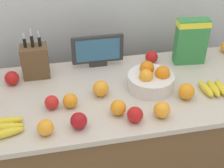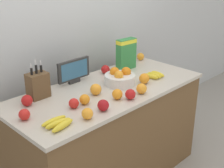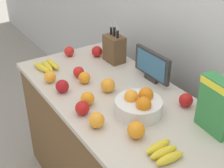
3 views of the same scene
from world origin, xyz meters
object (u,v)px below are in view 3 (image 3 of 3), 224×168
(orange_back_center, at_px, (84,78))
(apple_by_knife_block, at_px, (82,108))
(apple_front, at_px, (79,72))
(orange_mid_left, at_px, (50,77))
(apple_rear, at_px, (62,86))
(orange_near_bowl, at_px, (97,120))
(orange_by_cereal, at_px, (108,85))
(banana_bunch_right, at_px, (47,66))
(banana_bunch_left, at_px, (164,152))
(apple_rightmost, at_px, (186,100))
(apple_middle, at_px, (97,51))
(orange_front_center, at_px, (87,99))
(cereal_box, at_px, (217,104))
(small_monitor, at_px, (152,65))
(fruit_bowl, at_px, (139,105))
(orange_front_left, at_px, (136,130))
(apple_near_bananas, at_px, (69,51))
(knife_block, at_px, (114,49))

(orange_back_center, bearing_deg, apple_by_knife_block, -30.60)
(apple_front, distance_m, orange_mid_left, 0.19)
(apple_rear, xyz_separation_m, orange_near_bowl, (0.41, -0.00, 0.00))
(apple_by_knife_block, bearing_deg, orange_by_cereal, 117.35)
(banana_bunch_right, distance_m, apple_rear, 0.35)
(banana_bunch_left, relative_size, apple_rear, 1.98)
(apple_by_knife_block, height_order, orange_mid_left, apple_by_knife_block)
(apple_rightmost, bearing_deg, orange_back_center, -147.25)
(banana_bunch_left, bearing_deg, apple_middle, 164.84)
(orange_back_center, bearing_deg, banana_bunch_left, -1.60)
(orange_front_center, bearing_deg, cereal_box, 37.19)
(small_monitor, relative_size, apple_by_knife_block, 3.99)
(orange_near_bowl, bearing_deg, apple_rightmost, 77.95)
(apple_front, bearing_deg, apple_rear, -55.62)
(small_monitor, xyz_separation_m, orange_back_center, (-0.21, -0.38, -0.07))
(apple_middle, distance_m, orange_near_bowl, 0.86)
(small_monitor, relative_size, fruit_bowl, 1.23)
(cereal_box, bearing_deg, fruit_bowl, -139.91)
(apple_rightmost, bearing_deg, orange_front_left, -80.58)
(apple_middle, relative_size, apple_near_bananas, 1.08)
(apple_middle, bearing_deg, knife_block, 25.09)
(apple_middle, bearing_deg, apple_near_bananas, -125.52)
(apple_rear, distance_m, orange_front_left, 0.60)
(cereal_box, xyz_separation_m, orange_by_cereal, (-0.61, -0.24, -0.11))
(orange_near_bowl, bearing_deg, small_monitor, 112.73)
(cereal_box, bearing_deg, banana_bunch_left, -83.55)
(apple_rear, relative_size, orange_back_center, 1.06)
(knife_block, relative_size, apple_by_knife_block, 3.81)
(fruit_bowl, bearing_deg, apple_front, -171.87)
(apple_by_knife_block, distance_m, apple_near_bananas, 0.78)
(orange_near_bowl, bearing_deg, knife_block, 140.01)
(apple_near_bananas, bearing_deg, orange_near_bowl, -17.42)
(orange_back_center, height_order, orange_by_cereal, orange_by_cereal)
(knife_block, height_order, apple_rear, knife_block)
(apple_rear, height_order, orange_back_center, apple_rear)
(knife_block, xyz_separation_m, orange_by_cereal, (0.34, -0.27, -0.06))
(knife_block, relative_size, apple_near_bananas, 3.99)
(orange_mid_left, bearing_deg, cereal_box, 28.38)
(banana_bunch_left, relative_size, apple_rightmost, 2.02)
(banana_bunch_left, relative_size, orange_by_cereal, 1.82)
(knife_block, bearing_deg, orange_by_cereal, -38.56)
(apple_rightmost, bearing_deg, small_monitor, 175.42)
(apple_near_bananas, relative_size, orange_near_bowl, 0.91)
(banana_bunch_right, distance_m, apple_front, 0.26)
(small_monitor, bearing_deg, orange_front_left, -46.48)
(banana_bunch_right, bearing_deg, apple_by_knife_block, -5.09)
(apple_middle, bearing_deg, orange_mid_left, -68.83)
(orange_by_cereal, xyz_separation_m, orange_front_center, (0.06, -0.17, -0.00))
(apple_rightmost, height_order, apple_near_bananas, apple_rightmost)
(fruit_bowl, distance_m, apple_middle, 0.79)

